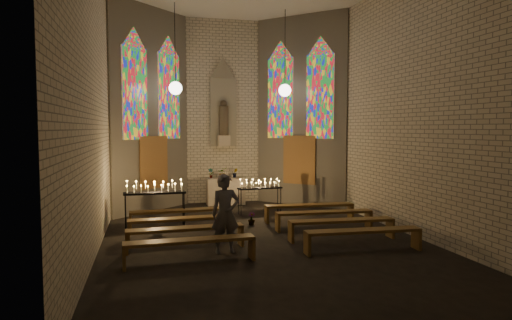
{
  "coord_description": "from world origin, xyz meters",
  "views": [
    {
      "loc": [
        -2.85,
        -11.38,
        2.87
      ],
      "look_at": [
        0.09,
        0.91,
        1.99
      ],
      "focal_mm": 32.0,
      "sensor_mm": 36.0,
      "label": 1
    }
  ],
  "objects_px": {
    "altar": "(226,191)",
    "visitor": "(225,214)",
    "votive_stand_left": "(155,190)",
    "aisle_flower_pot": "(251,219)",
    "votive_stand_right": "(260,186)"
  },
  "relations": [
    {
      "from": "altar",
      "to": "visitor",
      "type": "xyz_separation_m",
      "value": [
        -1.12,
        -6.58,
        0.41
      ]
    },
    {
      "from": "aisle_flower_pot",
      "to": "visitor",
      "type": "xyz_separation_m",
      "value": [
        -1.25,
        -2.76,
        0.72
      ]
    },
    {
      "from": "aisle_flower_pot",
      "to": "votive_stand_right",
      "type": "bearing_deg",
      "value": 68.37
    },
    {
      "from": "votive_stand_left",
      "to": "visitor",
      "type": "relative_size",
      "value": 0.97
    },
    {
      "from": "visitor",
      "to": "votive_stand_right",
      "type": "bearing_deg",
      "value": 62.27
    },
    {
      "from": "altar",
      "to": "aisle_flower_pot",
      "type": "xyz_separation_m",
      "value": [
        0.13,
        -3.81,
        -0.31
      ]
    },
    {
      "from": "visitor",
      "to": "votive_stand_left",
      "type": "bearing_deg",
      "value": 111.87
    },
    {
      "from": "altar",
      "to": "votive_stand_left",
      "type": "xyz_separation_m",
      "value": [
        -2.66,
        -3.47,
        0.6
      ]
    },
    {
      "from": "aisle_flower_pot",
      "to": "visitor",
      "type": "height_order",
      "value": "visitor"
    },
    {
      "from": "aisle_flower_pot",
      "to": "votive_stand_left",
      "type": "distance_m",
      "value": 2.95
    },
    {
      "from": "aisle_flower_pot",
      "to": "votive_stand_left",
      "type": "bearing_deg",
      "value": 172.9
    },
    {
      "from": "votive_stand_right",
      "to": "altar",
      "type": "bearing_deg",
      "value": 105.18
    },
    {
      "from": "altar",
      "to": "votive_stand_right",
      "type": "relative_size",
      "value": 0.92
    },
    {
      "from": "votive_stand_left",
      "to": "altar",
      "type": "bearing_deg",
      "value": 50.9
    },
    {
      "from": "altar",
      "to": "votive_stand_left",
      "type": "relative_size",
      "value": 0.79
    }
  ]
}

